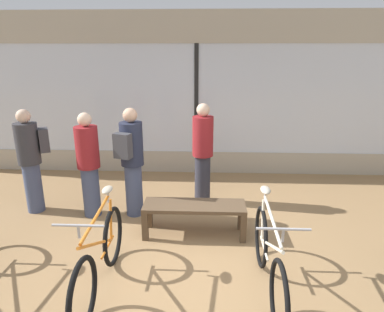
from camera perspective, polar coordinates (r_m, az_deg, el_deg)
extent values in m
plane|color=#99754C|center=(4.23, -0.95, -18.52)|extent=(24.00, 24.00, 0.00)
cube|color=#B2A893|center=(7.21, 0.70, -0.94)|extent=(12.00, 0.08, 0.45)
cube|color=silver|center=(6.91, 0.74, 9.36)|extent=(12.00, 0.04, 2.15)
cube|color=#B2A893|center=(6.86, 0.78, 20.81)|extent=(12.00, 0.08, 0.60)
cube|color=black|center=(6.88, 0.73, 9.32)|extent=(0.08, 0.02, 2.15)
torus|color=black|center=(4.29, -13.03, -12.86)|extent=(0.05, 0.70, 0.70)
torus|color=black|center=(3.49, -17.72, -21.17)|extent=(0.05, 0.70, 0.70)
cylinder|color=orange|center=(3.72, -15.56, -13.85)|extent=(0.03, 0.96, 0.51)
cylinder|color=orange|center=(4.15, -13.40, -10.26)|extent=(0.03, 0.11, 0.49)
cylinder|color=orange|center=(3.61, -15.77, -9.87)|extent=(0.03, 0.89, 0.10)
cylinder|color=orange|center=(4.10, -13.89, -14.46)|extent=(0.03, 0.46, 0.03)
cylinder|color=#B2B2B7|center=(3.98, -13.86, -6.56)|extent=(0.02, 0.02, 0.14)
ellipsoid|color=#B2A893|center=(3.95, -13.94, -5.49)|extent=(0.11, 0.22, 0.06)
cylinder|color=#B2B2B7|center=(3.20, -18.36, -11.89)|extent=(0.02, 0.02, 0.12)
cylinder|color=#ADADB2|center=(3.18, -18.46, -10.94)|extent=(0.46, 0.02, 0.02)
torus|color=black|center=(4.24, 11.43, -13.03)|extent=(0.05, 0.72, 0.72)
torus|color=black|center=(3.37, 14.29, -22.23)|extent=(0.05, 0.72, 0.72)
cylinder|color=beige|center=(3.63, 13.02, -14.32)|extent=(0.03, 1.01, 0.51)
cylinder|color=beige|center=(4.09, 11.71, -10.40)|extent=(0.03, 0.11, 0.49)
cylinder|color=beige|center=(3.52, 13.24, -10.25)|extent=(0.03, 0.94, 0.10)
cylinder|color=beige|center=(4.03, 11.95, -14.77)|extent=(0.03, 0.49, 0.03)
cylinder|color=#B2B2B7|center=(3.92, 12.07, -6.65)|extent=(0.02, 0.02, 0.14)
ellipsoid|color=#B2A893|center=(3.89, 12.15, -5.57)|extent=(0.11, 0.22, 0.06)
cylinder|color=#B2B2B7|center=(3.07, 14.92, -12.67)|extent=(0.02, 0.02, 0.12)
cylinder|color=#ADADB2|center=(3.05, 15.01, -11.69)|extent=(0.46, 0.02, 0.02)
cube|color=brown|center=(4.74, 0.40, -8.32)|extent=(1.40, 0.44, 0.05)
cube|color=brown|center=(4.75, -7.84, -11.50)|extent=(0.08, 0.08, 0.41)
cube|color=brown|center=(4.70, 8.55, -11.84)|extent=(0.08, 0.08, 0.41)
cube|color=brown|center=(5.06, -7.11, -9.56)|extent=(0.08, 0.08, 0.41)
cube|color=brown|center=(5.02, 8.14, -9.84)|extent=(0.08, 0.08, 0.41)
cylinder|color=#424C6B|center=(5.97, -24.88, -4.75)|extent=(0.35, 0.35, 0.80)
cylinder|color=#333338|center=(5.76, -25.77, 1.88)|extent=(0.46, 0.46, 0.63)
sphere|color=beige|center=(5.68, -26.32, 5.97)|extent=(0.21, 0.21, 0.21)
cube|color=#38383D|center=(5.75, -23.44, 2.48)|extent=(0.23, 0.28, 0.36)
cylinder|color=#424C6B|center=(5.38, -9.64, -5.56)|extent=(0.33, 0.33, 0.82)
cylinder|color=#23283D|center=(5.15, -10.05, 2.00)|extent=(0.43, 0.43, 0.65)
sphere|color=tan|center=(5.05, -10.30, 6.72)|extent=(0.21, 0.21, 0.21)
cube|color=#38383D|center=(4.94, -11.48, 1.68)|extent=(0.27, 0.21, 0.36)
cylinder|color=#2D2D38|center=(5.76, 1.76, -3.79)|extent=(0.35, 0.35, 0.82)
cylinder|color=maroon|center=(5.53, 1.83, 3.30)|extent=(0.46, 0.46, 0.65)
sphere|color=beige|center=(5.45, 1.87, 7.68)|extent=(0.21, 0.21, 0.21)
cylinder|color=#424C6B|center=(5.51, -16.44, -5.67)|extent=(0.34, 0.34, 0.79)
cylinder|color=maroon|center=(5.29, -17.09, 1.41)|extent=(0.45, 0.45, 0.62)
sphere|color=beige|center=(5.19, -17.49, 5.81)|extent=(0.20, 0.20, 0.20)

